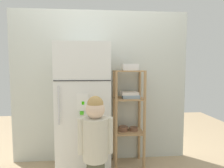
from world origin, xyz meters
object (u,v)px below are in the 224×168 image
at_px(child_standing, 96,138).
at_px(pantry_shelf_unit, 129,109).
at_px(fruit_bin, 131,68).
at_px(refrigerator, 85,110).

height_order(child_standing, pantry_shelf_unit, pantry_shelf_unit).
bearing_deg(pantry_shelf_unit, child_standing, -122.34).
xyz_separation_m(child_standing, fruit_bin, (0.46, 0.69, 0.67)).
xyz_separation_m(refrigerator, pantry_shelf_unit, (0.57, 0.15, -0.03)).
bearing_deg(child_standing, pantry_shelf_unit, 57.66).
bearing_deg(pantry_shelf_unit, refrigerator, -165.09).
height_order(pantry_shelf_unit, fruit_bin, fruit_bin).
xyz_separation_m(child_standing, pantry_shelf_unit, (0.44, 0.69, 0.13)).
height_order(refrigerator, child_standing, refrigerator).
relative_size(child_standing, pantry_shelf_unit, 0.82).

